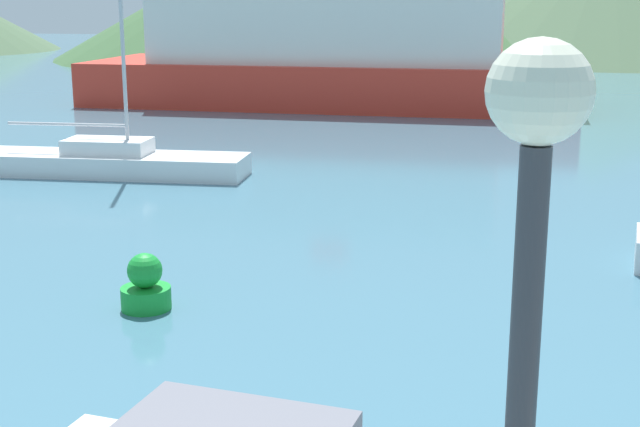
# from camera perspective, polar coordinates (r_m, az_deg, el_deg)

# --- Properties ---
(streetlamp) EXTENTS (0.40, 0.40, 4.58)m
(streetlamp) POSITION_cam_1_polar(r_m,az_deg,el_deg) (3.65, 12.85, -10.24)
(streetlamp) COLOR #38383D
(streetlamp) RESTS_ON dock
(sailboat_inner) EXTENTS (8.85, 2.72, 9.11)m
(sailboat_inner) POSITION_cam_1_polar(r_m,az_deg,el_deg) (28.71, -13.36, 3.31)
(sailboat_inner) COLOR white
(sailboat_inner) RESTS_ON ground_plane
(ferry_distant) EXTENTS (24.87, 9.06, 8.10)m
(ferry_distant) POSITION_cam_1_polar(r_m,az_deg,el_deg) (46.44, 0.67, 10.54)
(ferry_distant) COLOR red
(ferry_distant) RESTS_ON ground_plane
(buoy_marker) EXTENTS (0.90, 0.90, 1.03)m
(buoy_marker) POSITION_cam_1_polar(r_m,az_deg,el_deg) (16.26, -11.11, -4.59)
(buoy_marker) COLOR green
(buoy_marker) RESTS_ON ground_plane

